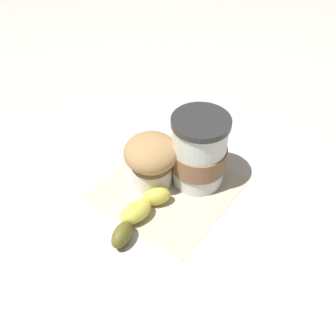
% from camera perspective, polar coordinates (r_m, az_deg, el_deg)
% --- Properties ---
extents(ground_plane, '(3.00, 3.00, 0.00)m').
position_cam_1_polar(ground_plane, '(0.69, 0.00, -2.91)').
color(ground_plane, beige).
extents(paper_napkin, '(0.24, 0.24, 0.00)m').
position_cam_1_polar(paper_napkin, '(0.69, 0.00, -2.87)').
color(paper_napkin, beige).
rests_on(paper_napkin, ground_plane).
extents(coffee_cup, '(0.10, 0.10, 0.13)m').
position_cam_1_polar(coffee_cup, '(0.67, 4.52, 2.35)').
color(coffee_cup, silver).
rests_on(coffee_cup, paper_napkin).
extents(muffin, '(0.09, 0.09, 0.10)m').
position_cam_1_polar(muffin, '(0.66, -2.54, 1.21)').
color(muffin, white).
rests_on(muffin, paper_napkin).
extents(banana, '(0.14, 0.07, 0.03)m').
position_cam_1_polar(banana, '(0.63, -4.23, -6.67)').
color(banana, '#D6CC4C').
rests_on(banana, paper_napkin).
extents(sugar_packet, '(0.06, 0.06, 0.01)m').
position_cam_1_polar(sugar_packet, '(0.79, 0.79, 4.33)').
color(sugar_packet, '#E0B27F').
rests_on(sugar_packet, ground_plane).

